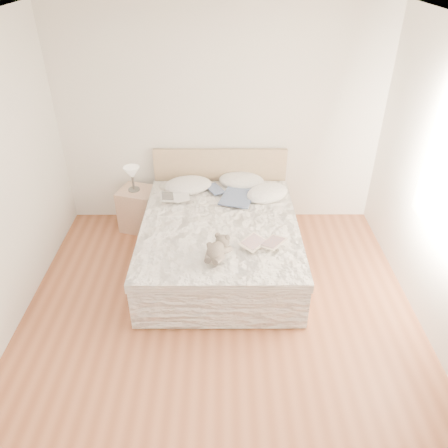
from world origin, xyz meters
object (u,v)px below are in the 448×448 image
at_px(nightstand, 139,209).
at_px(table_lamp, 132,174).
at_px(childrens_book, 263,243).
at_px(teddy_bear, 216,256).
at_px(bed, 220,240).
at_px(photo_book, 175,197).

height_order(nightstand, table_lamp, table_lamp).
bearing_deg(childrens_book, teddy_bear, -113.29).
relative_size(table_lamp, childrens_book, 0.78).
xyz_separation_m(bed, childrens_book, (0.44, -0.51, 0.32)).
relative_size(bed, childrens_book, 5.29).
bearing_deg(teddy_bear, nightstand, 141.43).
distance_m(nightstand, photo_book, 0.69).
distance_m(photo_book, teddy_bear, 1.30).
height_order(nightstand, photo_book, photo_book).
xyz_separation_m(bed, photo_book, (-0.54, 0.44, 0.32)).
bearing_deg(childrens_book, table_lamp, -179.89).
bearing_deg(childrens_book, nightstand, 179.47).
relative_size(nightstand, table_lamp, 1.76).
bearing_deg(bed, table_lamp, 145.64).
bearing_deg(teddy_bear, bed, 104.72).
height_order(nightstand, teddy_bear, teddy_bear).
xyz_separation_m(nightstand, teddy_bear, (1.01, -1.50, 0.37)).
relative_size(table_lamp, teddy_bear, 0.98).
xyz_separation_m(photo_book, teddy_bear, (0.50, -1.19, 0.02)).
height_order(bed, childrens_book, bed).
xyz_separation_m(table_lamp, childrens_book, (1.53, -1.26, -0.16)).
xyz_separation_m(nightstand, photo_book, (0.51, -0.30, 0.35)).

